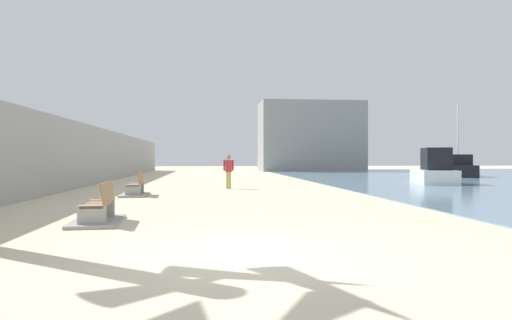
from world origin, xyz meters
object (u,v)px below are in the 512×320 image
bench_near (99,213)px  boat_mid_bay (459,168)px  bench_far (136,190)px  boat_far_left (434,171)px  person_walking (229,169)px

bench_near → boat_mid_bay: size_ratio=0.32×
bench_far → boat_mid_bay: 28.54m
bench_near → bench_far: bearing=92.6°
bench_far → boat_far_left: (16.34, 6.68, 0.56)m
bench_far → bench_near: bearing=-87.4°
boat_mid_bay → bench_far: bearing=-145.2°
bench_near → boat_far_left: (15.97, 14.58, 0.56)m
bench_far → boat_far_left: 17.66m
bench_far → person_walking: size_ratio=1.26×
bench_near → boat_far_left: boat_far_left is taller
person_walking → boat_far_left: 12.67m
boat_mid_bay → boat_far_left: bearing=-126.5°
bench_near → bench_far: size_ratio=1.01×
bench_near → bench_far: same height
bench_near → boat_far_left: 21.63m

